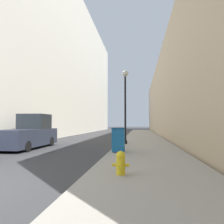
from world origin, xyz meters
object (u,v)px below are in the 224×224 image
(fire_hydrant, at_px, (121,162))
(lamppost, at_px, (125,95))
(pickup_truck, at_px, (29,134))
(trash_bin, at_px, (118,139))

(fire_hydrant, distance_m, lamppost, 10.00)
(lamppost, bearing_deg, fire_hydrant, -87.02)
(fire_hydrant, relative_size, pickup_truck, 0.13)
(lamppost, bearing_deg, trash_bin, -90.85)
(pickup_truck, bearing_deg, trash_bin, -20.40)
(trash_bin, distance_m, lamppost, 5.34)
(lamppost, distance_m, pickup_truck, 7.17)
(trash_bin, bearing_deg, pickup_truck, 159.60)
(trash_bin, xyz_separation_m, lamppost, (0.07, 4.48, 2.90))
(fire_hydrant, bearing_deg, trash_bin, 96.39)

